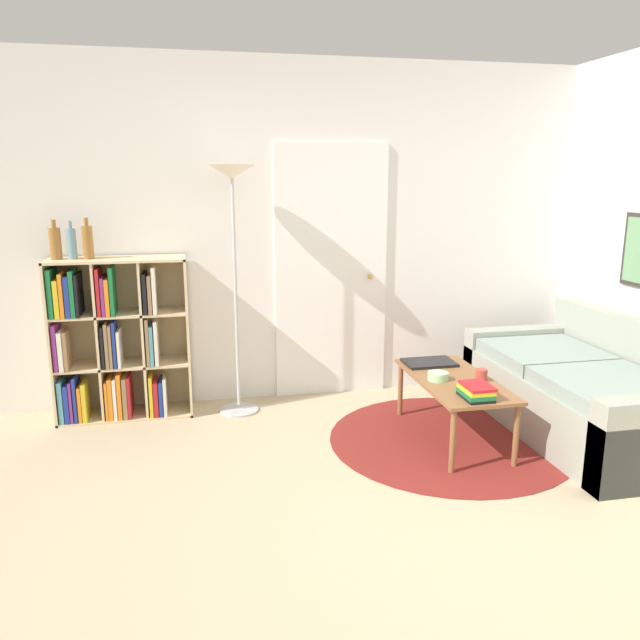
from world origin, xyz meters
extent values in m
plane|color=tan|center=(0.00, 0.00, 0.00)|extent=(14.00, 14.00, 0.00)
cube|color=silver|center=(0.00, 2.28, 1.30)|extent=(7.40, 0.05, 2.60)
cube|color=white|center=(0.19, 2.24, 0.99)|extent=(0.90, 0.02, 1.99)
sphere|color=tan|center=(0.51, 2.22, 0.95)|extent=(0.04, 0.04, 0.04)
cylinder|color=maroon|center=(0.77, 1.14, 0.00)|extent=(1.62, 1.62, 0.01)
cube|color=beige|center=(-1.87, 2.06, 0.59)|extent=(0.02, 0.34, 1.17)
cube|color=beige|center=(-0.93, 2.06, 0.59)|extent=(0.02, 0.34, 1.17)
cube|color=beige|center=(-1.40, 2.06, 1.16)|extent=(0.96, 0.34, 0.02)
cube|color=beige|center=(-1.40, 2.06, 0.01)|extent=(0.96, 0.34, 0.02)
cube|color=beige|center=(-1.40, 2.22, 0.59)|extent=(0.96, 0.02, 1.17)
cube|color=beige|center=(-1.56, 2.06, 0.59)|extent=(0.02, 0.32, 1.14)
cube|color=beige|center=(-1.25, 2.06, 0.59)|extent=(0.02, 0.32, 1.14)
cube|color=beige|center=(-1.40, 2.06, 0.40)|extent=(0.92, 0.32, 0.02)
cube|color=beige|center=(-1.40, 2.06, 0.78)|extent=(0.92, 0.32, 0.02)
cube|color=teal|center=(-1.84, 2.00, 0.17)|extent=(0.03, 0.19, 0.31)
cube|color=navy|center=(-1.80, 2.00, 0.16)|extent=(0.03, 0.20, 0.28)
cube|color=#7F287A|center=(-1.77, 2.00, 0.17)|extent=(0.02, 0.20, 0.29)
cube|color=navy|center=(-1.74, 2.02, 0.18)|extent=(0.02, 0.25, 0.33)
cube|color=orange|center=(-1.71, 2.03, 0.15)|extent=(0.02, 0.26, 0.26)
cube|color=gold|center=(-1.68, 2.00, 0.16)|extent=(0.03, 0.19, 0.28)
cube|color=orange|center=(-1.53, 2.03, 0.16)|extent=(0.02, 0.25, 0.28)
cube|color=orange|center=(-1.50, 2.03, 0.17)|extent=(0.03, 0.27, 0.30)
cube|color=silver|center=(-1.47, 2.03, 0.17)|extent=(0.02, 0.25, 0.30)
cube|color=orange|center=(-1.44, 2.00, 0.19)|extent=(0.03, 0.19, 0.34)
cube|color=olive|center=(-1.40, 2.00, 0.17)|extent=(0.03, 0.20, 0.30)
cube|color=#B21E23|center=(-1.37, 2.02, 0.17)|extent=(0.02, 0.23, 0.30)
cube|color=gold|center=(-1.22, 2.04, 0.17)|extent=(0.02, 0.27, 0.30)
cube|color=#B21E23|center=(-1.19, 2.00, 0.15)|extent=(0.03, 0.20, 0.26)
cube|color=navy|center=(-1.15, 2.02, 0.14)|extent=(0.03, 0.24, 0.25)
cube|color=silver|center=(-1.12, 2.01, 0.16)|extent=(0.02, 0.22, 0.28)
cube|color=#7F287A|center=(-1.84, 2.01, 0.57)|extent=(0.03, 0.22, 0.33)
cube|color=silver|center=(-1.81, 2.02, 0.54)|extent=(0.03, 0.24, 0.28)
cube|color=olive|center=(-1.77, 1.99, 0.54)|extent=(0.03, 0.19, 0.28)
cube|color=black|center=(-1.53, 2.01, 0.56)|extent=(0.02, 0.22, 0.30)
cube|color=olive|center=(-1.50, 2.01, 0.57)|extent=(0.02, 0.22, 0.32)
cube|color=olive|center=(-1.47, 2.03, 0.56)|extent=(0.02, 0.25, 0.31)
cube|color=navy|center=(-1.45, 2.01, 0.57)|extent=(0.02, 0.22, 0.33)
cube|color=silver|center=(-1.42, 2.01, 0.54)|extent=(0.02, 0.22, 0.26)
cube|color=olive|center=(-1.22, 2.02, 0.58)|extent=(0.02, 0.23, 0.34)
cube|color=teal|center=(-1.19, 2.02, 0.55)|extent=(0.03, 0.25, 0.29)
cube|color=silver|center=(-1.16, 2.02, 0.57)|extent=(0.02, 0.24, 0.32)
cube|color=#196B38|center=(-1.84, 2.03, 0.95)|extent=(0.03, 0.25, 0.33)
cube|color=gold|center=(-1.80, 2.02, 0.92)|extent=(0.03, 0.23, 0.26)
cube|color=orange|center=(-1.77, 2.02, 0.94)|extent=(0.03, 0.24, 0.30)
cube|color=navy|center=(-1.73, 2.00, 0.93)|extent=(0.03, 0.20, 0.29)
cube|color=#196B38|center=(-1.70, 2.02, 0.95)|extent=(0.03, 0.24, 0.32)
cube|color=black|center=(-1.67, 2.03, 0.93)|extent=(0.02, 0.27, 0.30)
cube|color=#B21E23|center=(-1.53, 2.02, 0.95)|extent=(0.02, 0.23, 0.33)
cube|color=#7F287A|center=(-1.50, 2.04, 0.92)|extent=(0.02, 0.27, 0.27)
cube|color=orange|center=(-1.47, 2.01, 0.91)|extent=(0.03, 0.22, 0.26)
cube|color=#196B38|center=(-1.44, 2.01, 0.95)|extent=(0.03, 0.21, 0.34)
cube|color=black|center=(-1.22, 2.03, 0.93)|extent=(0.03, 0.26, 0.29)
cube|color=olive|center=(-1.18, 2.00, 0.92)|extent=(0.03, 0.19, 0.27)
cube|color=silver|center=(-1.15, 1.99, 0.95)|extent=(0.03, 0.19, 0.33)
cylinder|color=#B7B7BC|center=(-0.58, 1.97, 0.01)|extent=(0.29, 0.29, 0.01)
cylinder|color=#B7B7BC|center=(-0.58, 1.97, 0.91)|extent=(0.02, 0.02, 1.71)
cone|color=white|center=(-0.58, 1.97, 1.76)|extent=(0.33, 0.33, 0.10)
cube|color=gray|center=(1.71, 1.10, 0.20)|extent=(0.95, 1.79, 0.41)
cube|color=gray|center=(2.10, 1.10, 0.39)|extent=(0.16, 1.79, 0.77)
cube|color=gray|center=(1.71, 1.91, 0.27)|extent=(0.95, 0.16, 0.55)
cube|color=gray|center=(1.63, 0.73, 0.46)|extent=(0.75, 0.71, 0.10)
cube|color=gray|center=(1.63, 1.47, 0.46)|extent=(0.75, 0.71, 0.10)
cube|color=brown|center=(0.79, 1.17, 0.41)|extent=(0.49, 1.03, 0.02)
cylinder|color=brown|center=(0.58, 0.69, 0.20)|extent=(0.04, 0.04, 0.40)
cylinder|color=brown|center=(0.58, 1.64, 0.20)|extent=(0.04, 0.04, 0.40)
cylinder|color=brown|center=(0.99, 0.69, 0.20)|extent=(0.04, 0.04, 0.40)
cylinder|color=brown|center=(0.99, 1.64, 0.20)|extent=(0.04, 0.04, 0.40)
cube|color=black|center=(0.75, 1.51, 0.44)|extent=(0.36, 0.25, 0.02)
cylinder|color=#9ED193|center=(0.67, 1.16, 0.45)|extent=(0.14, 0.14, 0.05)
cube|color=black|center=(0.76, 0.78, 0.43)|extent=(0.16, 0.21, 0.02)
cube|color=#196B38|center=(0.76, 0.79, 0.46)|extent=(0.16, 0.21, 0.03)
cube|color=gold|center=(0.76, 0.79, 0.48)|extent=(0.16, 0.21, 0.03)
cube|color=#B21E23|center=(0.77, 0.79, 0.50)|extent=(0.16, 0.21, 0.02)
cylinder|color=#A33D33|center=(0.94, 1.08, 0.47)|extent=(0.08, 0.08, 0.08)
cylinder|color=olive|center=(-1.80, 2.08, 1.28)|extent=(0.08, 0.08, 0.22)
cylinder|color=olive|center=(-1.80, 2.08, 1.42)|extent=(0.03, 0.03, 0.05)
cylinder|color=#6B93A3|center=(-1.69, 2.07, 1.28)|extent=(0.06, 0.06, 0.21)
cylinder|color=#6B93A3|center=(-1.69, 2.07, 1.41)|extent=(0.02, 0.02, 0.05)
cylinder|color=olive|center=(-1.59, 2.06, 1.29)|extent=(0.07, 0.07, 0.23)
cylinder|color=olive|center=(-1.59, 2.06, 1.43)|extent=(0.03, 0.03, 0.06)
camera|label=1|loc=(-0.89, -2.51, 1.73)|focal=35.00mm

